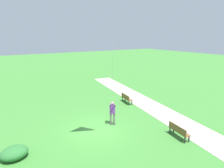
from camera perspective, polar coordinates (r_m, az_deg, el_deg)
ground_plane at (r=13.48m, az=-4.80°, el=-13.65°), size 120.00×120.00×0.00m
walkway_path at (r=15.52m, az=18.90°, el=-10.43°), size 6.96×32.01×0.02m
person_kite_flyer at (r=13.71m, az=0.13°, el=-8.23°), size 0.54×0.62×1.83m
park_bench_near_walkway at (r=18.18m, az=4.38°, el=-4.24°), size 0.65×1.55×0.88m
park_bench_far_walkway at (r=12.96m, az=19.58°, el=-13.17°), size 0.65×1.55×0.88m
lakeside_shrub at (r=11.74m, az=-27.61°, el=-18.09°), size 1.40×1.13×0.68m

